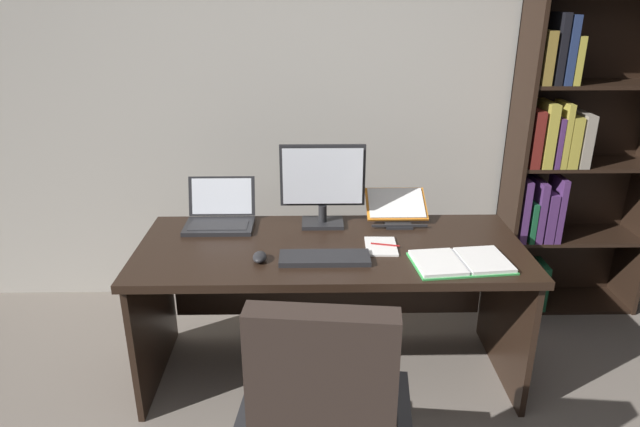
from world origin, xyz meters
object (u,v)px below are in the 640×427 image
at_px(open_binder, 461,262).
at_px(pen, 385,245).
at_px(bookshelf, 565,165).
at_px(computer_mouse, 260,257).
at_px(monitor, 323,186).
at_px(notepad, 381,246).
at_px(desk, 330,273).
at_px(reading_stand_with_book, 396,207).
at_px(keyboard, 325,258).
at_px(laptop, 220,216).

bearing_deg(open_binder, pen, 143.55).
xyz_separation_m(bookshelf, open_binder, (-0.84, -0.92, -0.18)).
bearing_deg(computer_mouse, open_binder, -3.11).
height_order(bookshelf, pen, bookshelf).
relative_size(monitor, computer_mouse, 4.26).
distance_m(computer_mouse, pen, 0.61).
relative_size(monitor, notepad, 2.11).
xyz_separation_m(desk, reading_stand_with_book, (0.37, 0.25, 0.27)).
distance_m(desk, computer_mouse, 0.47).
height_order(desk, reading_stand_with_book, reading_stand_with_book).
xyz_separation_m(bookshelf, monitor, (-1.47, -0.44, 0.02)).
height_order(keyboard, open_binder, same).
relative_size(desk, keyboard, 4.51).
distance_m(notepad, pen, 0.02).
distance_m(bookshelf, notepad, 1.41).
distance_m(laptop, pen, 0.90).
bearing_deg(pen, keyboard, -155.13).
bearing_deg(computer_mouse, bookshelf, 26.27).
relative_size(computer_mouse, open_binder, 0.22).
bearing_deg(laptop, bookshelf, 12.15).
height_order(laptop, reading_stand_with_book, laptop).
relative_size(bookshelf, open_binder, 4.10).
xyz_separation_m(bookshelf, notepad, (-1.19, -0.73, -0.19)).
bearing_deg(desk, bookshelf, 23.55).
distance_m(computer_mouse, reading_stand_with_book, 0.86).
bearing_deg(computer_mouse, reading_stand_with_book, 35.38).
bearing_deg(monitor, pen, -44.70).
bearing_deg(bookshelf, monitor, -163.39).
xyz_separation_m(notepad, pen, (0.02, 0.00, 0.01)).
xyz_separation_m(monitor, open_binder, (0.62, -0.48, -0.21)).
bearing_deg(computer_mouse, laptop, 119.28).
relative_size(open_binder, notepad, 2.22).
xyz_separation_m(monitor, keyboard, (0.00, -0.43, -0.21)).
relative_size(computer_mouse, notepad, 0.50).
bearing_deg(open_binder, computer_mouse, 170.75).
bearing_deg(keyboard, laptop, 141.23).
bearing_deg(open_binder, keyboard, 169.25).
bearing_deg(reading_stand_with_book, laptop, -176.34).
height_order(computer_mouse, notepad, computer_mouse).
distance_m(monitor, laptop, 0.57).
distance_m(desk, open_binder, 0.69).
xyz_separation_m(computer_mouse, pen, (0.60, 0.14, -0.01)).
xyz_separation_m(desk, monitor, (-0.04, 0.19, 0.41)).
distance_m(bookshelf, monitor, 1.53).
xyz_separation_m(desk, computer_mouse, (-0.34, -0.25, 0.22)).
relative_size(monitor, reading_stand_with_book, 1.36).
bearing_deg(desk, reading_stand_with_book, 34.33).
relative_size(bookshelf, reading_stand_with_book, 5.85).
relative_size(bookshelf, keyboard, 4.55).
distance_m(desk, notepad, 0.33).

